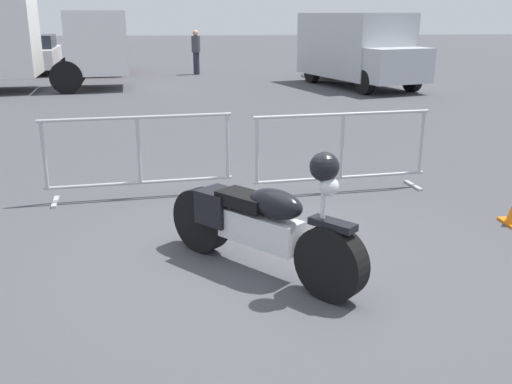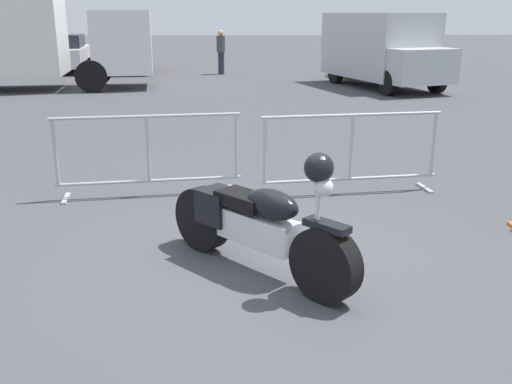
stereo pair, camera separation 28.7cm
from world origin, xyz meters
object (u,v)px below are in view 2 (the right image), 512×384
(parked_car_maroon, at_px, (129,55))
(pedestrian, at_px, (221,50))
(crowd_barrier_near, at_px, (148,154))
(parked_car_white, at_px, (63,53))
(box_truck, at_px, (8,36))
(delivery_van, at_px, (381,48))
(crowd_barrier_far, at_px, (351,153))
(motorcycle, at_px, (258,224))

(parked_car_maroon, xyz_separation_m, pedestrian, (3.78, -1.02, 0.23))
(crowd_barrier_near, relative_size, parked_car_white, 0.52)
(crowd_barrier_near, xyz_separation_m, box_truck, (-5.79, 11.09, 1.08))
(delivery_van, xyz_separation_m, pedestrian, (-5.23, 4.30, -0.32))
(parked_car_maroon, bearing_deg, delivery_van, -128.97)
(crowd_barrier_near, distance_m, box_truck, 12.55)
(crowd_barrier_far, bearing_deg, parked_car_maroon, 109.18)
(crowd_barrier_near, distance_m, parked_car_white, 18.05)
(crowd_barrier_far, xyz_separation_m, box_truck, (-8.42, 11.09, 1.08))
(crowd_barrier_far, bearing_deg, motorcycle, -119.06)
(motorcycle, xyz_separation_m, crowd_barrier_near, (-1.32, 2.37, 0.08))
(crowd_barrier_near, bearing_deg, parked_car_white, 109.10)
(crowd_barrier_far, height_order, box_truck, box_truck)
(motorcycle, bearing_deg, crowd_barrier_near, 165.74)
(motorcycle, height_order, parked_car_maroon, parked_car_maroon)
(box_truck, bearing_deg, delivery_van, -5.83)
(box_truck, bearing_deg, parked_car_maroon, 57.84)
(delivery_van, height_order, parked_car_white, delivery_van)
(delivery_van, bearing_deg, parked_car_white, -133.51)
(pedestrian, bearing_deg, parked_car_maroon, 132.27)
(box_truck, distance_m, parked_car_maroon, 6.28)
(parked_car_white, bearing_deg, crowd_barrier_near, -169.29)
(motorcycle, relative_size, parked_car_white, 0.38)
(box_truck, distance_m, delivery_van, 11.62)
(crowd_barrier_near, height_order, parked_car_maroon, parked_car_maroon)
(parked_car_white, xyz_separation_m, parked_car_maroon, (2.73, -0.34, -0.06))
(box_truck, xyz_separation_m, parked_car_white, (-0.12, 5.97, -0.88))
(motorcycle, bearing_deg, parked_car_white, 157.10)
(box_truck, relative_size, pedestrian, 4.69)
(motorcycle, relative_size, delivery_van, 0.32)
(box_truck, height_order, delivery_van, box_truck)
(motorcycle, xyz_separation_m, parked_car_maroon, (-4.50, 19.10, 0.21))
(delivery_van, bearing_deg, box_truck, -106.23)
(crowd_barrier_far, relative_size, parked_car_white, 0.52)
(motorcycle, xyz_separation_m, crowd_barrier_far, (1.32, 2.37, 0.08))
(box_truck, bearing_deg, crowd_barrier_far, -60.14)
(motorcycle, distance_m, crowd_barrier_near, 2.72)
(parked_car_maroon, bearing_deg, motorcycle, -175.13)
(crowd_barrier_far, xyz_separation_m, delivery_van, (3.19, 11.40, 0.68))
(delivery_van, distance_m, parked_car_white, 13.04)
(delivery_van, relative_size, pedestrian, 3.17)
(parked_car_maroon, height_order, pedestrian, pedestrian)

